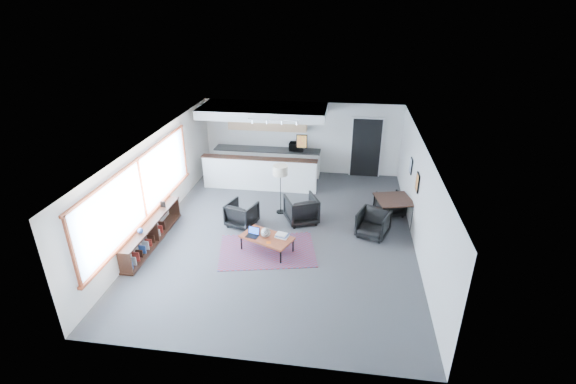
# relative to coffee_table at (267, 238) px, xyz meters

# --- Properties ---
(room) EXTENTS (7.02, 9.02, 2.62)m
(room) POSITION_rel_coffee_table_xyz_m (0.26, 0.96, 0.91)
(room) COLOR #464649
(room) RESTS_ON ground
(window) EXTENTS (0.10, 5.95, 1.66)m
(window) POSITION_rel_coffee_table_xyz_m (-3.21, 0.06, 1.07)
(window) COLOR #8CBFFF
(window) RESTS_ON room
(console) EXTENTS (0.35, 3.00, 0.80)m
(console) POSITION_rel_coffee_table_xyz_m (-3.04, -0.09, -0.06)
(console) COLOR #321A11
(console) RESTS_ON floor
(kitchenette) EXTENTS (4.20, 1.96, 2.60)m
(kitchenette) POSITION_rel_coffee_table_xyz_m (-0.94, 4.67, 0.99)
(kitchenette) COLOR white
(kitchenette) RESTS_ON floor
(doorway) EXTENTS (1.10, 0.12, 2.15)m
(doorway) POSITION_rel_coffee_table_xyz_m (2.56, 5.38, 0.69)
(doorway) COLOR black
(doorway) RESTS_ON room
(track_light) EXTENTS (1.60, 0.07, 0.15)m
(track_light) POSITION_rel_coffee_table_xyz_m (-0.33, 3.16, 2.14)
(track_light) COLOR silver
(track_light) RESTS_ON room
(wall_art_lower) EXTENTS (0.03, 0.38, 0.48)m
(wall_art_lower) POSITION_rel_coffee_table_xyz_m (3.72, 1.36, 1.16)
(wall_art_lower) COLOR black
(wall_art_lower) RESTS_ON room
(wall_art_upper) EXTENTS (0.03, 0.34, 0.44)m
(wall_art_upper) POSITION_rel_coffee_table_xyz_m (3.72, 2.66, 1.11)
(wall_art_upper) COLOR black
(wall_art_upper) RESTS_ON room
(kilim_rug) EXTENTS (2.70, 2.11, 0.01)m
(kilim_rug) POSITION_rel_coffee_table_xyz_m (0.00, -0.00, -0.38)
(kilim_rug) COLOR #5A2F47
(kilim_rug) RESTS_ON floor
(coffee_table) EXTENTS (1.45, 1.14, 0.42)m
(coffee_table) POSITION_rel_coffee_table_xyz_m (0.00, 0.00, 0.00)
(coffee_table) COLOR brown
(coffee_table) RESTS_ON floor
(laptop) EXTENTS (0.35, 0.31, 0.22)m
(laptop) POSITION_rel_coffee_table_xyz_m (-0.36, 0.01, 0.09)
(laptop) COLOR black
(laptop) RESTS_ON coffee_table
(ceramic_pot) EXTENTS (0.25, 0.25, 0.25)m
(ceramic_pot) POSITION_rel_coffee_table_xyz_m (-0.03, -0.01, 0.16)
(ceramic_pot) COLOR gray
(ceramic_pot) RESTS_ON coffee_table
(book_stack) EXTENTS (0.37, 0.32, 0.10)m
(book_stack) POSITION_rel_coffee_table_xyz_m (0.38, 0.04, 0.08)
(book_stack) COLOR silver
(book_stack) RESTS_ON coffee_table
(coaster) EXTENTS (0.13, 0.13, 0.01)m
(coaster) POSITION_rel_coffee_table_xyz_m (0.09, -0.27, 0.03)
(coaster) COLOR #E5590C
(coaster) RESTS_ON coffee_table
(armchair_left) EXTENTS (0.92, 0.89, 0.77)m
(armchair_left) POSITION_rel_coffee_table_xyz_m (-0.95, 1.22, -0.00)
(armchair_left) COLOR black
(armchair_left) RESTS_ON floor
(armchair_right) EXTENTS (1.09, 1.06, 0.86)m
(armchair_right) POSITION_rel_coffee_table_xyz_m (0.68, 1.66, 0.04)
(armchair_right) COLOR black
(armchair_right) RESTS_ON floor
(floor_lamp) EXTENTS (0.47, 0.47, 1.51)m
(floor_lamp) POSITION_rel_coffee_table_xyz_m (0.01, 2.13, 0.92)
(floor_lamp) COLOR black
(floor_lamp) RESTS_ON floor
(dining_table) EXTENTS (1.15, 1.15, 0.80)m
(dining_table) POSITION_rel_coffee_table_xyz_m (3.26, 1.88, 0.34)
(dining_table) COLOR #321A11
(dining_table) RESTS_ON floor
(dining_chair_near) EXTENTS (0.84, 0.81, 0.68)m
(dining_chair_near) POSITION_rel_coffee_table_xyz_m (2.69, 1.15, -0.05)
(dining_chair_near) COLOR black
(dining_chair_near) RESTS_ON floor
(dining_chair_far) EXTENTS (0.76, 0.74, 0.61)m
(dining_chair_far) POSITION_rel_coffee_table_xyz_m (3.26, 2.47, -0.08)
(dining_chair_far) COLOR black
(dining_chair_far) RESTS_ON floor
(microwave) EXTENTS (0.54, 0.33, 0.35)m
(microwave) POSITION_rel_coffee_table_xyz_m (0.12, 5.11, 0.72)
(microwave) COLOR black
(microwave) RESTS_ON kitchenette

